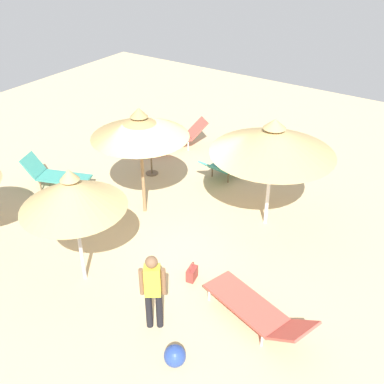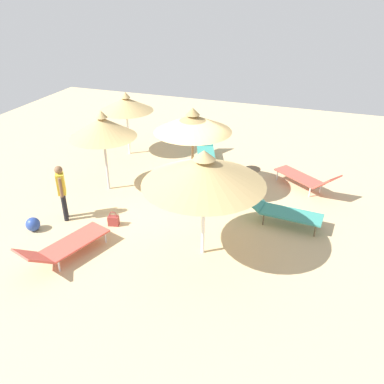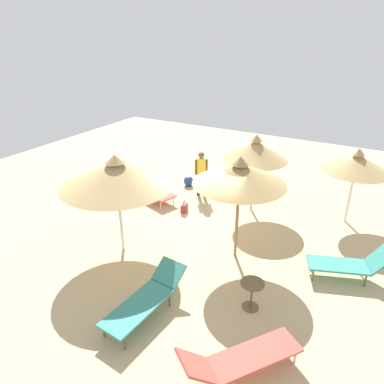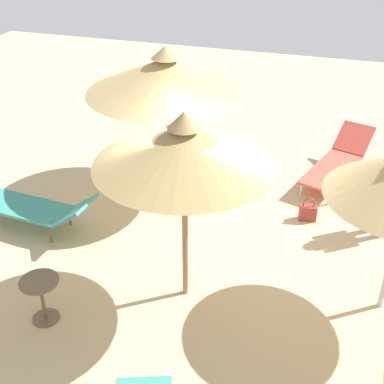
{
  "view_description": "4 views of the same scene",
  "coord_description": "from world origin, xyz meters",
  "px_view_note": "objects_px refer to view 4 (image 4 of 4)",
  "views": [
    {
      "loc": [
        -7.63,
        -5.8,
        6.87
      ],
      "look_at": [
        -0.12,
        -0.75,
        1.33
      ],
      "focal_mm": 43.56,
      "sensor_mm": 36.0,
      "label": 1
    },
    {
      "loc": [
        4.01,
        -9.94,
        6.27
      ],
      "look_at": [
        0.76,
        -0.7,
        1.01
      ],
      "focal_mm": 37.59,
      "sensor_mm": 36.0,
      "label": 2
    },
    {
      "loc": [
        7.83,
        3.88,
        5.69
      ],
      "look_at": [
        -0.27,
        -0.66,
        1.37
      ],
      "focal_mm": 32.78,
      "sensor_mm": 36.0,
      "label": 3
    },
    {
      "loc": [
        -1.66,
        6.53,
        5.26
      ],
      "look_at": [
        0.4,
        -0.02,
        1.15
      ],
      "focal_mm": 48.43,
      "sensor_mm": 36.0,
      "label": 4
    }
  ],
  "objects_px": {
    "parasol_umbrella_near_left": "(166,75)",
    "lounge_chair_far_right": "(37,208)",
    "side_table_round": "(41,293)",
    "handbag": "(308,212)",
    "parasol_umbrella_front": "(184,147)",
    "lounge_chair_edge": "(338,161)"
  },
  "relations": [
    {
      "from": "handbag",
      "to": "side_table_round",
      "type": "bearing_deg",
      "value": 48.41
    },
    {
      "from": "parasol_umbrella_near_left",
      "to": "parasol_umbrella_front",
      "type": "distance_m",
      "value": 3.16
    },
    {
      "from": "lounge_chair_edge",
      "to": "side_table_round",
      "type": "height_order",
      "value": "lounge_chair_edge"
    },
    {
      "from": "parasol_umbrella_near_left",
      "to": "lounge_chair_edge",
      "type": "xyz_separation_m",
      "value": [
        -3.18,
        -1.39,
        -1.91
      ]
    },
    {
      "from": "parasol_umbrella_near_left",
      "to": "side_table_round",
      "type": "height_order",
      "value": "parasol_umbrella_near_left"
    },
    {
      "from": "parasol_umbrella_near_left",
      "to": "handbag",
      "type": "height_order",
      "value": "parasol_umbrella_near_left"
    },
    {
      "from": "parasol_umbrella_front",
      "to": "side_table_round",
      "type": "relative_size",
      "value": 4.21
    },
    {
      "from": "parasol_umbrella_near_left",
      "to": "lounge_chair_edge",
      "type": "bearing_deg",
      "value": -156.35
    },
    {
      "from": "lounge_chair_far_right",
      "to": "lounge_chair_edge",
      "type": "xyz_separation_m",
      "value": [
        -4.87,
        -3.45,
        -0.02
      ]
    },
    {
      "from": "lounge_chair_edge",
      "to": "handbag",
      "type": "bearing_deg",
      "value": 77.73
    },
    {
      "from": "parasol_umbrella_near_left",
      "to": "lounge_chair_far_right",
      "type": "height_order",
      "value": "parasol_umbrella_near_left"
    },
    {
      "from": "lounge_chair_far_right",
      "to": "handbag",
      "type": "relative_size",
      "value": 5.04
    },
    {
      "from": "lounge_chair_edge",
      "to": "lounge_chair_far_right",
      "type": "bearing_deg",
      "value": 35.32
    },
    {
      "from": "parasol_umbrella_front",
      "to": "lounge_chair_far_right",
      "type": "height_order",
      "value": "parasol_umbrella_front"
    },
    {
      "from": "parasol_umbrella_near_left",
      "to": "lounge_chair_edge",
      "type": "distance_m",
      "value": 3.96
    },
    {
      "from": "parasol_umbrella_near_left",
      "to": "lounge_chair_edge",
      "type": "height_order",
      "value": "parasol_umbrella_near_left"
    },
    {
      "from": "parasol_umbrella_near_left",
      "to": "side_table_round",
      "type": "distance_m",
      "value": 4.41
    },
    {
      "from": "lounge_chair_far_right",
      "to": "side_table_round",
      "type": "height_order",
      "value": "lounge_chair_far_right"
    },
    {
      "from": "parasol_umbrella_front",
      "to": "lounge_chair_edge",
      "type": "distance_m",
      "value": 5.09
    },
    {
      "from": "parasol_umbrella_front",
      "to": "side_table_round",
      "type": "height_order",
      "value": "parasol_umbrella_front"
    },
    {
      "from": "lounge_chair_far_right",
      "to": "side_table_round",
      "type": "distance_m",
      "value": 2.31
    },
    {
      "from": "parasol_umbrella_front",
      "to": "lounge_chair_far_right",
      "type": "bearing_deg",
      "value": -15.57
    }
  ]
}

